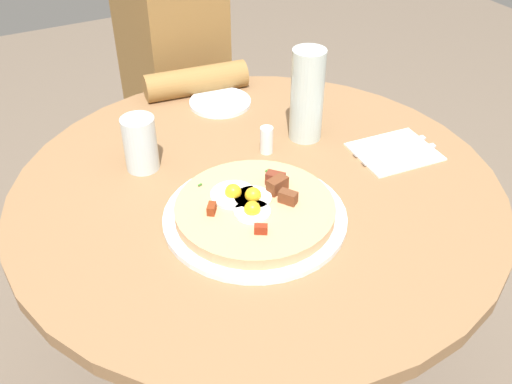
{
  "coord_description": "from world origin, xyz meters",
  "views": [
    {
      "loc": [
        -0.82,
        0.43,
        1.38
      ],
      "look_at": [
        -0.05,
        0.03,
        0.73
      ],
      "focal_mm": 40.37,
      "sensor_mm": 36.0,
      "label": 1
    }
  ],
  "objects": [
    {
      "name": "pizza_plate",
      "position": [
        -0.1,
        0.06,
        0.71
      ],
      "size": [
        0.34,
        0.34,
        0.01
      ],
      "primitive_type": "cylinder",
      "color": "white",
      "rests_on": "dining_table"
    },
    {
      "name": "breakfast_pizza",
      "position": [
        -0.1,
        0.06,
        0.73
      ],
      "size": [
        0.29,
        0.29,
        0.05
      ],
      "color": "tan",
      "rests_on": "pizza_plate"
    },
    {
      "name": "napkin",
      "position": [
        -0.04,
        -0.31,
        0.71
      ],
      "size": [
        0.15,
        0.18,
        0.0
      ],
      "primitive_type": "cube",
      "rotation": [
        0.0,
        0.0,
        1.49
      ],
      "color": "white",
      "rests_on": "dining_table"
    },
    {
      "name": "dining_table",
      "position": [
        0.0,
        0.0,
        0.54
      ],
      "size": [
        0.98,
        0.98,
        0.71
      ],
      "color": "olive",
      "rests_on": "ground_plane"
    },
    {
      "name": "person_seated",
      "position": [
        0.7,
        -0.08,
        0.51
      ],
      "size": [
        0.52,
        0.31,
        1.14
      ],
      "color": "#2D2D33",
      "rests_on": "ground_plane"
    },
    {
      "name": "water_bottle",
      "position": [
        0.11,
        -0.18,
        0.81
      ],
      "size": [
        0.07,
        0.07,
        0.21
      ],
      "primitive_type": "cylinder",
      "color": "silver",
      "rests_on": "dining_table"
    },
    {
      "name": "knife",
      "position": [
        -0.06,
        -0.31,
        0.71
      ],
      "size": [
        0.03,
        0.18,
        0.0
      ],
      "primitive_type": "cube",
      "rotation": [
        0.0,
        0.0,
        1.49
      ],
      "color": "silver",
      "rests_on": "napkin"
    },
    {
      "name": "salt_shaker",
      "position": [
        0.09,
        -0.07,
        0.74
      ],
      "size": [
        0.03,
        0.03,
        0.06
      ],
      "primitive_type": "cylinder",
      "color": "white",
      "rests_on": "dining_table"
    },
    {
      "name": "fork",
      "position": [
        -0.02,
        -0.32,
        0.71
      ],
      "size": [
        0.03,
        0.18,
        0.0
      ],
      "primitive_type": "cube",
      "rotation": [
        0.0,
        0.0,
        1.49
      ],
      "color": "silver",
      "rests_on": "napkin"
    },
    {
      "name": "water_glass",
      "position": [
        0.16,
        0.18,
        0.77
      ],
      "size": [
        0.07,
        0.07,
        0.12
      ],
      "primitive_type": "cylinder",
      "color": "silver",
      "rests_on": "dining_table"
    },
    {
      "name": "bread_plate",
      "position": [
        0.33,
        -0.07,
        0.71
      ],
      "size": [
        0.15,
        0.15,
        0.01
      ],
      "primitive_type": "cylinder",
      "color": "white",
      "rests_on": "dining_table"
    }
  ]
}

